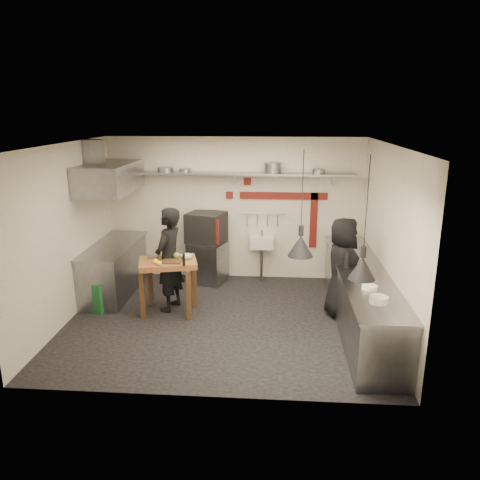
# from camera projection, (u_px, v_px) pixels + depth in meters

# --- Properties ---
(floor) EXTENTS (5.00, 5.00, 0.00)m
(floor) POSITION_uv_depth(u_px,v_px,m) (224.00, 320.00, 7.58)
(floor) COLOR black
(floor) RESTS_ON ground
(ceiling) EXTENTS (5.00, 5.00, 0.00)m
(ceiling) POSITION_uv_depth(u_px,v_px,m) (222.00, 145.00, 6.83)
(ceiling) COLOR silver
(ceiling) RESTS_ON floor
(wall_back) EXTENTS (5.00, 0.04, 2.80)m
(wall_back) POSITION_uv_depth(u_px,v_px,m) (235.00, 209.00, 9.22)
(wall_back) COLOR silver
(wall_back) RESTS_ON floor
(wall_front) EXTENTS (5.00, 0.04, 2.80)m
(wall_front) POSITION_uv_depth(u_px,v_px,m) (203.00, 287.00, 5.19)
(wall_front) COLOR silver
(wall_front) RESTS_ON floor
(wall_left) EXTENTS (0.04, 4.20, 2.80)m
(wall_left) POSITION_uv_depth(u_px,v_px,m) (66.00, 234.00, 7.38)
(wall_left) COLOR silver
(wall_left) RESTS_ON floor
(wall_right) EXTENTS (0.04, 4.20, 2.80)m
(wall_right) POSITION_uv_depth(u_px,v_px,m) (388.00, 240.00, 7.03)
(wall_right) COLOR silver
(wall_right) RESTS_ON floor
(red_band_horiz) EXTENTS (1.70, 0.02, 0.14)m
(red_band_horiz) POSITION_uv_depth(u_px,v_px,m) (283.00, 196.00, 9.06)
(red_band_horiz) COLOR maroon
(red_band_horiz) RESTS_ON wall_back
(red_band_vert) EXTENTS (0.14, 0.02, 1.10)m
(red_band_vert) POSITION_uv_depth(u_px,v_px,m) (313.00, 220.00, 9.14)
(red_band_vert) COLOR maroon
(red_band_vert) RESTS_ON wall_back
(red_tile_a) EXTENTS (0.14, 0.02, 0.14)m
(red_tile_a) POSITION_uv_depth(u_px,v_px,m) (247.00, 182.00, 9.03)
(red_tile_a) COLOR maroon
(red_tile_a) RESTS_ON wall_back
(red_tile_b) EXTENTS (0.14, 0.02, 0.14)m
(red_tile_b) POSITION_uv_depth(u_px,v_px,m) (229.00, 195.00, 9.13)
(red_tile_b) COLOR maroon
(red_tile_b) RESTS_ON wall_back
(back_shelf) EXTENTS (4.60, 0.34, 0.04)m
(back_shelf) POSITION_uv_depth(u_px,v_px,m) (234.00, 174.00, 8.85)
(back_shelf) COLOR slate
(back_shelf) RESTS_ON wall_back
(shelf_bracket_left) EXTENTS (0.04, 0.06, 0.24)m
(shelf_bracket_left) POSITION_uv_depth(u_px,v_px,m) (138.00, 177.00, 9.16)
(shelf_bracket_left) COLOR slate
(shelf_bracket_left) RESTS_ON wall_back
(shelf_bracket_mid) EXTENTS (0.04, 0.06, 0.24)m
(shelf_bracket_mid) POSITION_uv_depth(u_px,v_px,m) (234.00, 178.00, 9.02)
(shelf_bracket_mid) COLOR slate
(shelf_bracket_mid) RESTS_ON wall_back
(shelf_bracket_right) EXTENTS (0.04, 0.06, 0.24)m
(shelf_bracket_right) POSITION_uv_depth(u_px,v_px,m) (334.00, 179.00, 8.89)
(shelf_bracket_right) COLOR slate
(shelf_bracket_right) RESTS_ON wall_back
(pan_far_left) EXTENTS (0.35, 0.35, 0.09)m
(pan_far_left) POSITION_uv_depth(u_px,v_px,m) (165.00, 170.00, 8.93)
(pan_far_left) COLOR slate
(pan_far_left) RESTS_ON back_shelf
(pan_mid_left) EXTENTS (0.25, 0.25, 0.07)m
(pan_mid_left) POSITION_uv_depth(u_px,v_px,m) (185.00, 170.00, 8.90)
(pan_mid_left) COLOR slate
(pan_mid_left) RESTS_ON back_shelf
(stock_pot) EXTENTS (0.37, 0.37, 0.20)m
(stock_pot) POSITION_uv_depth(u_px,v_px,m) (273.00, 168.00, 8.77)
(stock_pot) COLOR slate
(stock_pot) RESTS_ON back_shelf
(pan_right) EXTENTS (0.25, 0.25, 0.08)m
(pan_right) POSITION_uv_depth(u_px,v_px,m) (318.00, 171.00, 8.72)
(pan_right) COLOR slate
(pan_right) RESTS_ON back_shelf
(oven_stand) EXTENTS (0.81, 0.77, 0.80)m
(oven_stand) POSITION_uv_depth(u_px,v_px,m) (208.00, 262.00, 9.19)
(oven_stand) COLOR slate
(oven_stand) RESTS_ON floor
(combi_oven) EXTENTS (0.82, 0.79, 0.58)m
(combi_oven) POSITION_uv_depth(u_px,v_px,m) (206.00, 227.00, 9.06)
(combi_oven) COLOR black
(combi_oven) RESTS_ON oven_stand
(oven_door) EXTENTS (0.49, 0.18, 0.46)m
(oven_door) POSITION_uv_depth(u_px,v_px,m) (207.00, 231.00, 8.78)
(oven_door) COLOR maroon
(oven_door) RESTS_ON combi_oven
(oven_glass) EXTENTS (0.35, 0.13, 0.34)m
(oven_glass) POSITION_uv_depth(u_px,v_px,m) (203.00, 231.00, 8.77)
(oven_glass) COLOR black
(oven_glass) RESTS_ON oven_door
(hand_sink) EXTENTS (0.46, 0.34, 0.22)m
(hand_sink) POSITION_uv_depth(u_px,v_px,m) (262.00, 242.00, 9.18)
(hand_sink) COLOR silver
(hand_sink) RESTS_ON wall_back
(sink_tap) EXTENTS (0.03, 0.03, 0.14)m
(sink_tap) POSITION_uv_depth(u_px,v_px,m) (262.00, 233.00, 9.13)
(sink_tap) COLOR slate
(sink_tap) RESTS_ON hand_sink
(sink_drain) EXTENTS (0.06, 0.06, 0.66)m
(sink_drain) POSITION_uv_depth(u_px,v_px,m) (262.00, 264.00, 9.26)
(sink_drain) COLOR slate
(sink_drain) RESTS_ON floor
(utensil_rail) EXTENTS (0.90, 0.02, 0.02)m
(utensil_rail) POSITION_uv_depth(u_px,v_px,m) (262.00, 214.00, 9.16)
(utensil_rail) COLOR slate
(utensil_rail) RESTS_ON wall_back
(counter_right) EXTENTS (0.70, 3.80, 0.90)m
(counter_right) POSITION_uv_depth(u_px,v_px,m) (360.00, 298.00, 7.31)
(counter_right) COLOR slate
(counter_right) RESTS_ON floor
(counter_right_top) EXTENTS (0.76, 3.90, 0.03)m
(counter_right_top) POSITION_uv_depth(u_px,v_px,m) (362.00, 270.00, 7.18)
(counter_right_top) COLOR slate
(counter_right_top) RESTS_ON counter_right
(plate_stack) EXTENTS (0.30, 0.30, 0.09)m
(plate_stack) POSITION_uv_depth(u_px,v_px,m) (379.00, 300.00, 5.92)
(plate_stack) COLOR silver
(plate_stack) RESTS_ON counter_right_top
(small_bowl_right) EXTENTS (0.27, 0.27, 0.05)m
(small_bowl_right) POSITION_uv_depth(u_px,v_px,m) (370.00, 287.00, 6.38)
(small_bowl_right) COLOR silver
(small_bowl_right) RESTS_ON counter_right_top
(counter_left) EXTENTS (0.70, 1.90, 0.90)m
(counter_left) POSITION_uv_depth(u_px,v_px,m) (114.00, 269.00, 8.62)
(counter_left) COLOR slate
(counter_left) RESTS_ON floor
(counter_left_top) EXTENTS (0.76, 2.00, 0.03)m
(counter_left_top) POSITION_uv_depth(u_px,v_px,m) (112.00, 245.00, 8.50)
(counter_left_top) COLOR slate
(counter_left_top) RESTS_ON counter_left
(extractor_hood) EXTENTS (0.78, 1.60, 0.50)m
(extractor_hood) POSITION_uv_depth(u_px,v_px,m) (110.00, 177.00, 8.16)
(extractor_hood) COLOR slate
(extractor_hood) RESTS_ON ceiling
(hood_duct) EXTENTS (0.28, 0.28, 0.50)m
(hood_duct) POSITION_uv_depth(u_px,v_px,m) (94.00, 154.00, 8.07)
(hood_duct) COLOR slate
(hood_duct) RESTS_ON ceiling
(green_bin) EXTENTS (0.40, 0.40, 0.50)m
(green_bin) POSITION_uv_depth(u_px,v_px,m) (99.00, 296.00, 7.90)
(green_bin) COLOR #175826
(green_bin) RESTS_ON floor
(prep_table) EXTENTS (1.05, 0.85, 0.92)m
(prep_table) POSITION_uv_depth(u_px,v_px,m) (169.00, 287.00, 7.76)
(prep_table) COLOR #935E33
(prep_table) RESTS_ON floor
(cutting_board) EXTENTS (0.31, 0.22, 0.02)m
(cutting_board) POSITION_uv_depth(u_px,v_px,m) (172.00, 262.00, 7.53)
(cutting_board) COLOR #4F331C
(cutting_board) RESTS_ON prep_table
(pepper_mill) EXTENTS (0.06, 0.06, 0.20)m
(pepper_mill) POSITION_uv_depth(u_px,v_px,m) (184.00, 259.00, 7.35)
(pepper_mill) COLOR black
(pepper_mill) RESTS_ON prep_table
(lemon_a) EXTENTS (0.10, 0.10, 0.09)m
(lemon_a) POSITION_uv_depth(u_px,v_px,m) (156.00, 261.00, 7.45)
(lemon_a) COLOR yellow
(lemon_a) RESTS_ON prep_table
(lemon_b) EXTENTS (0.08, 0.08, 0.08)m
(lemon_b) POSITION_uv_depth(u_px,v_px,m) (159.00, 263.00, 7.36)
(lemon_b) COLOR yellow
(lemon_b) RESTS_ON prep_table
(veg_ball) EXTENTS (0.13, 0.13, 0.11)m
(veg_ball) POSITION_uv_depth(u_px,v_px,m) (176.00, 255.00, 7.72)
(veg_ball) COLOR olive
(veg_ball) RESTS_ON prep_table
(steel_tray) EXTENTS (0.18, 0.15, 0.03)m
(steel_tray) POSITION_uv_depth(u_px,v_px,m) (153.00, 257.00, 7.76)
(steel_tray) COLOR slate
(steel_tray) RESTS_ON prep_table
(bowl) EXTENTS (0.25, 0.25, 0.06)m
(bowl) POSITION_uv_depth(u_px,v_px,m) (187.00, 257.00, 7.72)
(bowl) COLOR silver
(bowl) RESTS_ON prep_table
(heat_lamp_near) EXTENTS (0.42, 0.42, 1.45)m
(heat_lamp_near) POSITION_uv_depth(u_px,v_px,m) (302.00, 204.00, 6.23)
(heat_lamp_near) COLOR black
(heat_lamp_near) RESTS_ON ceiling
(heat_lamp_far) EXTENTS (0.41, 0.41, 1.52)m
(heat_lamp_far) POSITION_uv_depth(u_px,v_px,m) (366.00, 219.00, 5.57)
(heat_lamp_far) COLOR black
(heat_lamp_far) RESTS_ON ceiling
(chef_left) EXTENTS (0.58, 0.73, 1.77)m
(chef_left) POSITION_uv_depth(u_px,v_px,m) (169.00, 260.00, 7.79)
(chef_left) COLOR black
(chef_left) RESTS_ON floor
(chef_right) EXTENTS (0.59, 0.85, 1.65)m
(chef_right) POSITION_uv_depth(u_px,v_px,m) (342.00, 268.00, 7.57)
(chef_right) COLOR black
(chef_right) RESTS_ON floor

